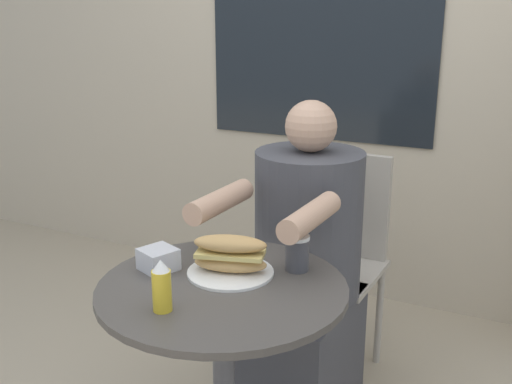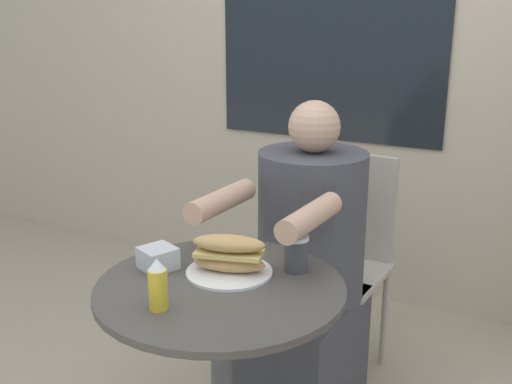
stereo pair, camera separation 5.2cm
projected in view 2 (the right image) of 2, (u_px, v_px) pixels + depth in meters
name	position (u px, v px, depth m)	size (l,w,h in m)	color
storefront_wall	(400.00, 10.00, 2.68)	(8.00, 0.09, 2.80)	#B7A88E
cafe_table	(221.00, 350.00, 1.62)	(0.66, 0.66, 0.71)	#47423D
diner_chair	(343.00, 244.00, 2.34)	(0.39, 0.39, 0.87)	#ADA393
seated_diner	(305.00, 288.00, 2.06)	(0.38, 0.66, 1.12)	#424247
sandwich_on_plate	(229.00, 257.00, 1.61)	(0.24, 0.24, 0.11)	white
drink_cup	(296.00, 253.00, 1.63)	(0.07, 0.07, 0.10)	#424247
napkin_box	(158.00, 258.00, 1.65)	(0.12, 0.12, 0.06)	silver
condiment_bottle	(158.00, 285.00, 1.41)	(0.05, 0.05, 0.13)	gold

